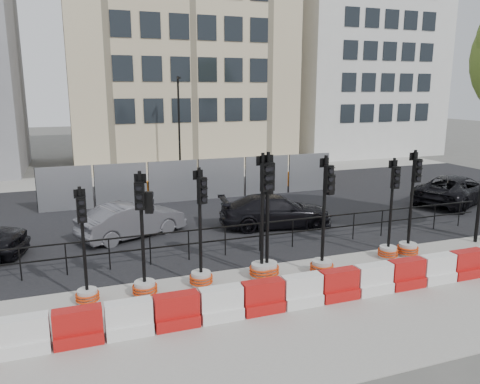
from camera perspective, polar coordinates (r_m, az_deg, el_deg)
name	(u,v)px	position (r m, az deg, el deg)	size (l,w,h in m)	color
ground	(274,264)	(14.60, 4.23, -8.76)	(120.00, 120.00, 0.00)	#51514C
sidewalk_near	(324,305)	(12.16, 10.19, -13.42)	(40.00, 6.00, 0.02)	gray
road	(210,210)	(20.87, -3.67, -2.18)	(40.00, 14.00, 0.03)	black
sidewalk_far	(169,176)	(29.42, -8.64, 1.99)	(40.00, 4.00, 0.02)	gray
building_cream	(176,36)	(35.41, -7.85, 18.37)	(15.00, 10.06, 18.00)	beige
building_white	(355,55)	(41.26, 13.85, 15.88)	(12.00, 9.06, 16.00)	silver
kerb_railing	(260,232)	(15.42, 2.43, -4.88)	(18.00, 0.04, 1.00)	black
heras_fencing	(205,183)	(23.57, -4.34, 1.10)	(14.33, 1.72, 2.00)	gray
lamp_post_far	(179,125)	(28.13, -7.43, 8.16)	(0.12, 0.56, 6.00)	black
barrier_row	(320,289)	(12.17, 9.77, -11.54)	(16.75, 0.50, 0.80)	red
traffic_signal_a	(86,280)	(12.45, -18.22, -10.17)	(0.59, 0.59, 3.00)	#B9B9B5
traffic_signal_b	(144,268)	(12.41, -11.59, -9.01)	(0.65, 0.65, 3.31)	#B9B9B5
traffic_signal_c	(201,262)	(12.85, -4.76, -8.55)	(0.65, 0.65, 3.29)	#B9B9B5
traffic_signal_d	(262,249)	(13.27, 2.76, -7.01)	(0.71, 0.71, 3.60)	#B9B9B5
traffic_signal_e	(267,252)	(13.38, 3.33, -7.36)	(0.71, 0.71, 3.61)	#B9B9B5
traffic_signal_f	(323,247)	(13.74, 10.11, -6.62)	(0.69, 0.69, 3.49)	#B9B9B5
traffic_signal_g	(389,238)	(15.56, 17.72, -5.40)	(0.64, 0.64, 3.22)	#B9B9B5
traffic_signal_h	(409,235)	(15.98, 19.92, -4.92)	(0.68, 0.68, 3.44)	#B9B9B5
car_b	(132,220)	(17.38, -13.02, -3.35)	(4.11, 2.73, 1.28)	#535358
car_c	(276,211)	(18.24, 4.38, -2.33)	(4.62, 2.50, 1.27)	black
car_d	(455,190)	(24.03, 24.71, 0.28)	(5.43, 4.11, 1.37)	black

